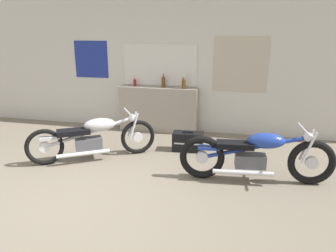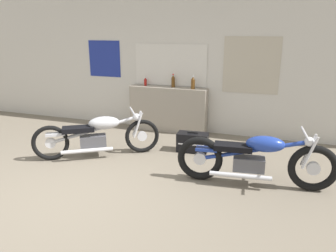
{
  "view_description": "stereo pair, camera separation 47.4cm",
  "coord_description": "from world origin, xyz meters",
  "px_view_note": "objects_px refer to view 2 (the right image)",
  "views": [
    {
      "loc": [
        2.07,
        -3.27,
        2.1
      ],
      "look_at": [
        0.97,
        1.31,
        0.7
      ],
      "focal_mm": 35.0,
      "sensor_mm": 36.0,
      "label": 1
    },
    {
      "loc": [
        2.53,
        -3.14,
        2.1
      ],
      "look_at": [
        0.97,
        1.31,
        0.7
      ],
      "focal_mm": 35.0,
      "sensor_mm": 36.0,
      "label": 2
    }
  ],
  "objects_px": {
    "bottle_leftmost": "(145,82)",
    "motorcycle_silver": "(97,134)",
    "motorcycle_blue": "(255,158)",
    "bottle_left_center": "(173,81)",
    "bottle_center": "(193,83)",
    "hard_case_black": "(193,142)"
  },
  "relations": [
    {
      "from": "bottle_center",
      "to": "bottle_left_center",
      "type": "bearing_deg",
      "value": 169.12
    },
    {
      "from": "bottle_leftmost",
      "to": "motorcycle_silver",
      "type": "height_order",
      "value": "bottle_leftmost"
    },
    {
      "from": "bottle_center",
      "to": "motorcycle_blue",
      "type": "relative_size",
      "value": 0.13
    },
    {
      "from": "bottle_leftmost",
      "to": "motorcycle_silver",
      "type": "bearing_deg",
      "value": -93.51
    },
    {
      "from": "motorcycle_blue",
      "to": "hard_case_black",
      "type": "height_order",
      "value": "motorcycle_blue"
    },
    {
      "from": "bottle_leftmost",
      "to": "motorcycle_silver",
      "type": "xyz_separation_m",
      "value": [
        -0.11,
        -1.84,
        -0.63
      ]
    },
    {
      "from": "bottle_leftmost",
      "to": "bottle_center",
      "type": "distance_m",
      "value": 1.07
    },
    {
      "from": "bottle_left_center",
      "to": "hard_case_black",
      "type": "xyz_separation_m",
      "value": [
        0.73,
        -1.07,
        -0.89
      ]
    },
    {
      "from": "bottle_center",
      "to": "hard_case_black",
      "type": "height_order",
      "value": "bottle_center"
    },
    {
      "from": "bottle_leftmost",
      "to": "motorcycle_silver",
      "type": "relative_size",
      "value": 0.1
    },
    {
      "from": "bottle_center",
      "to": "hard_case_black",
      "type": "distance_m",
      "value": 1.36
    },
    {
      "from": "bottle_left_center",
      "to": "bottle_center",
      "type": "xyz_separation_m",
      "value": [
        0.45,
        -0.09,
        -0.0
      ]
    },
    {
      "from": "motorcycle_blue",
      "to": "hard_case_black",
      "type": "distance_m",
      "value": 1.54
    },
    {
      "from": "bottle_left_center",
      "to": "motorcycle_blue",
      "type": "distance_m",
      "value": 2.87
    },
    {
      "from": "bottle_leftmost",
      "to": "bottle_left_center",
      "type": "xyz_separation_m",
      "value": [
        0.62,
        0.0,
        0.04
      ]
    },
    {
      "from": "motorcycle_silver",
      "to": "motorcycle_blue",
      "type": "bearing_deg",
      "value": -4.98
    },
    {
      "from": "bottle_leftmost",
      "to": "bottle_center",
      "type": "xyz_separation_m",
      "value": [
        1.07,
        -0.08,
        0.04
      ]
    },
    {
      "from": "bottle_leftmost",
      "to": "bottle_left_center",
      "type": "height_order",
      "value": "bottle_left_center"
    },
    {
      "from": "bottle_left_center",
      "to": "bottle_center",
      "type": "relative_size",
      "value": 1.01
    },
    {
      "from": "bottle_left_center",
      "to": "motorcycle_blue",
      "type": "height_order",
      "value": "bottle_left_center"
    },
    {
      "from": "bottle_leftmost",
      "to": "motorcycle_silver",
      "type": "distance_m",
      "value": 1.95
    },
    {
      "from": "motorcycle_silver",
      "to": "motorcycle_blue",
      "type": "relative_size",
      "value": 0.84
    }
  ]
}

